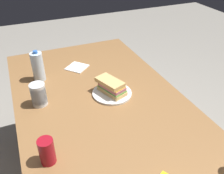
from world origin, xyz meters
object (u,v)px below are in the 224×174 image
(paper_plate, at_px, (112,93))
(soda_can_red, at_px, (47,151))
(water_bottle_tall, at_px, (38,67))
(sandwich, at_px, (111,86))
(dining_table, at_px, (106,120))
(plastic_cup_stack, at_px, (39,94))

(paper_plate, xyz_separation_m, soda_can_red, (-0.35, 0.44, 0.05))
(water_bottle_tall, bearing_deg, sandwich, -132.23)
(dining_table, height_order, water_bottle_tall, water_bottle_tall)
(water_bottle_tall, bearing_deg, dining_table, -147.19)
(sandwich, bearing_deg, water_bottle_tall, 47.77)
(soda_can_red, bearing_deg, water_bottle_tall, -5.99)
(paper_plate, xyz_separation_m, water_bottle_tall, (0.33, 0.37, 0.09))
(soda_can_red, bearing_deg, sandwich, -50.72)
(water_bottle_tall, height_order, plastic_cup_stack, water_bottle_tall)
(sandwich, relative_size, soda_can_red, 1.64)
(plastic_cup_stack, bearing_deg, dining_table, -117.89)
(sandwich, relative_size, water_bottle_tall, 0.98)
(sandwich, distance_m, soda_can_red, 0.56)
(sandwich, xyz_separation_m, soda_can_red, (-0.36, 0.44, 0.01))
(dining_table, relative_size, soda_can_red, 14.36)
(paper_plate, distance_m, soda_can_red, 0.57)
(dining_table, height_order, sandwich, sandwich)
(water_bottle_tall, xyz_separation_m, plastic_cup_stack, (-0.27, 0.04, -0.03))
(sandwich, bearing_deg, dining_table, 143.71)
(dining_table, distance_m, paper_plate, 0.16)
(sandwich, bearing_deg, soda_can_red, 129.28)
(paper_plate, xyz_separation_m, plastic_cup_stack, (0.07, 0.41, 0.06))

